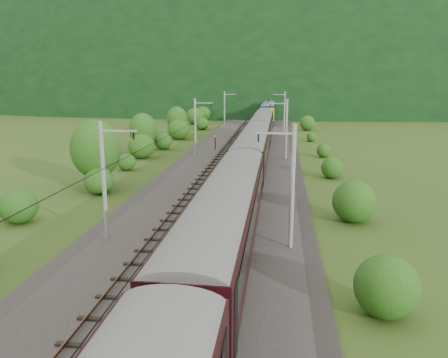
# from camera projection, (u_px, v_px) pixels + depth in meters

# --- Properties ---
(ground) EXTENTS (600.00, 600.00, 0.00)m
(ground) POSITION_uv_depth(u_px,v_px,m) (197.00, 247.00, 29.18)
(ground) COLOR #344F18
(ground) RESTS_ON ground
(railbed) EXTENTS (14.00, 220.00, 0.30)m
(railbed) POSITION_uv_depth(u_px,v_px,m) (218.00, 203.00, 38.81)
(railbed) COLOR #38332D
(railbed) RESTS_ON ground
(track_left) EXTENTS (2.40, 220.00, 0.27)m
(track_left) POSITION_uv_depth(u_px,v_px,m) (191.00, 200.00, 39.05)
(track_left) COLOR brown
(track_left) RESTS_ON railbed
(track_right) EXTENTS (2.40, 220.00, 0.27)m
(track_right) POSITION_uv_depth(u_px,v_px,m) (244.00, 202.00, 38.46)
(track_right) COLOR brown
(track_right) RESTS_ON railbed
(catenary_left) EXTENTS (2.54, 192.28, 8.00)m
(catenary_left) POSITION_uv_depth(u_px,v_px,m) (196.00, 126.00, 59.83)
(catenary_left) COLOR gray
(catenary_left) RESTS_ON railbed
(catenary_right) EXTENTS (2.54, 192.28, 8.00)m
(catenary_right) POSITION_uv_depth(u_px,v_px,m) (286.00, 128.00, 58.32)
(catenary_right) COLOR gray
(catenary_right) RESTS_ON railbed
(overhead_wires) EXTENTS (4.83, 198.00, 0.03)m
(overhead_wires) POSITION_uv_depth(u_px,v_px,m) (217.00, 125.00, 37.23)
(overhead_wires) COLOR black
(overhead_wires) RESTS_ON ground
(mountain_main) EXTENTS (504.00, 360.00, 244.00)m
(mountain_main) POSITION_uv_depth(u_px,v_px,m) (272.00, 95.00, 280.39)
(mountain_main) COLOR black
(mountain_main) RESTS_ON ground
(mountain_ridge) EXTENTS (336.00, 280.00, 132.00)m
(mountain_ridge) POSITION_uv_depth(u_px,v_px,m) (116.00, 92.00, 333.80)
(mountain_ridge) COLOR black
(mountain_ridge) RESTS_ON ground
(train) EXTENTS (3.27, 131.24, 5.71)m
(train) POSITION_uv_depth(u_px,v_px,m) (253.00, 143.00, 49.37)
(train) COLOR black
(train) RESTS_ON ground
(hazard_post_near) EXTENTS (0.18, 0.18, 1.70)m
(hazard_post_near) POSITION_uv_depth(u_px,v_px,m) (253.00, 127.00, 89.25)
(hazard_post_near) COLOR red
(hazard_post_near) RESTS_ON railbed
(hazard_post_far) EXTENTS (0.17, 0.17, 1.55)m
(hazard_post_far) POSITION_uv_depth(u_px,v_px,m) (253.00, 131.00, 83.93)
(hazard_post_far) COLOR red
(hazard_post_far) RESTS_ON railbed
(signal) EXTENTS (0.24, 0.24, 2.18)m
(signal) POSITION_uv_depth(u_px,v_px,m) (215.00, 142.00, 66.22)
(signal) COLOR black
(signal) RESTS_ON railbed
(vegetation_left) EXTENTS (13.19, 147.19, 7.07)m
(vegetation_left) POSITION_uv_depth(u_px,v_px,m) (92.00, 161.00, 45.47)
(vegetation_left) COLOR #285015
(vegetation_left) RESTS_ON ground
(vegetation_right) EXTENTS (6.77, 110.29, 3.00)m
(vegetation_right) POSITION_uv_depth(u_px,v_px,m) (343.00, 192.00, 37.85)
(vegetation_right) COLOR #285015
(vegetation_right) RESTS_ON ground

